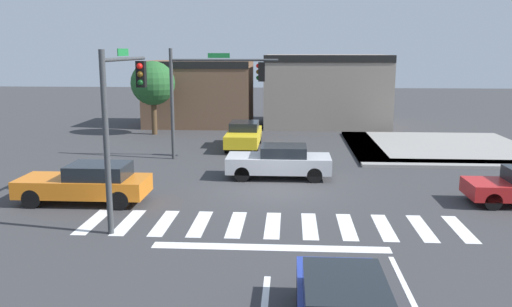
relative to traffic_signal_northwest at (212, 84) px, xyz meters
The scene contains 11 objects.
ground_plane 7.84m from the traffic_signal_northwest, 59.90° to the right, with size 120.00×120.00×0.00m, color #353538.
crosswalk_near 11.62m from the traffic_signal_northwest, 71.77° to the right, with size 12.29×2.67×0.01m.
bike_detector_marking 16.00m from the traffic_signal_northwest, 69.57° to the right, with size 0.91×0.91×0.01m.
curb_corner_northeast 12.98m from the traffic_signal_northwest, 16.36° to the left, with size 10.00×10.60×0.15m.
storefront_row 13.62m from the traffic_signal_northwest, 76.95° to the left, with size 17.59×6.95×5.20m.
traffic_signal_northwest is the anchor object (origin of this frame).
traffic_signal_southwest 9.85m from the traffic_signal_northwest, 98.78° to the right, with size 0.32×4.59×5.59m.
car_silver 6.05m from the traffic_signal_northwest, 47.39° to the right, with size 4.53×1.92×1.44m.
car_yellow 4.84m from the traffic_signal_northwest, 69.34° to the left, with size 1.81×4.72×1.46m.
car_orange 9.44m from the traffic_signal_northwest, 112.79° to the right, with size 4.68×1.87×1.46m.
roadside_tree 9.55m from the traffic_signal_northwest, 122.10° to the left, with size 2.90×2.90×4.85m.
Camera 1 is at (0.51, -21.05, 5.54)m, focal length 37.77 mm.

